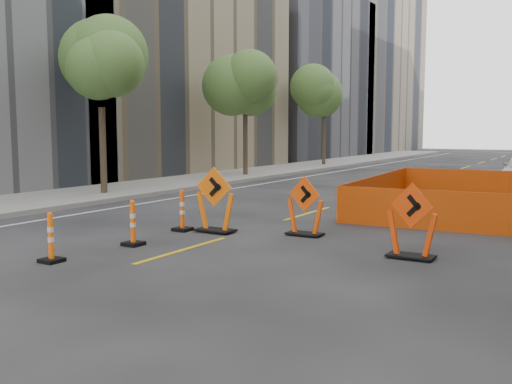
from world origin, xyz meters
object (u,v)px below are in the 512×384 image
Objects in this scene: channelizer_6 at (182,210)px; chevron_sign_left at (215,200)px; channelizer_4 at (51,237)px; chevron_sign_right at (412,221)px; channelizer_5 at (133,223)px; chevron_sign_center at (305,206)px.

channelizer_6 is 0.64× the size of chevron_sign_left.
chevron_sign_left is at bearing 78.44° from channelizer_4.
chevron_sign_left reaches higher than chevron_sign_right.
channelizer_6 is at bearing -166.70° from chevron_sign_left.
channelizer_4 is at bearing -97.08° from channelizer_5.
channelizer_5 is at bearing -123.36° from chevron_sign_center.
channelizer_6 is 3.04m from chevron_sign_center.
chevron_sign_center is 3.03m from chevron_sign_right.
chevron_sign_center is (2.68, 2.95, 0.21)m from channelizer_5.
channelizer_6 is at bearing -152.08° from chevron_sign_center.
channelizer_4 is 6.89m from chevron_sign_right.
chevron_sign_right is at bearing 18.46° from channelizer_5.
channelizer_5 is 2.32m from chevron_sign_left.
chevron_sign_left is (0.80, 0.26, 0.28)m from channelizer_6.
chevron_sign_right is at bearing 33.44° from channelizer_4.
chevron_sign_left reaches higher than chevron_sign_center.
channelizer_4 is 0.97× the size of channelizer_5.
chevron_sign_center is at bearing 47.72° from channelizer_5.
chevron_sign_left reaches higher than channelizer_5.
channelizer_5 is 0.97× the size of channelizer_6.
chevron_sign_right is (4.89, -0.39, -0.06)m from chevron_sign_left.
channelizer_5 is at bearing -110.29° from chevron_sign_left.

